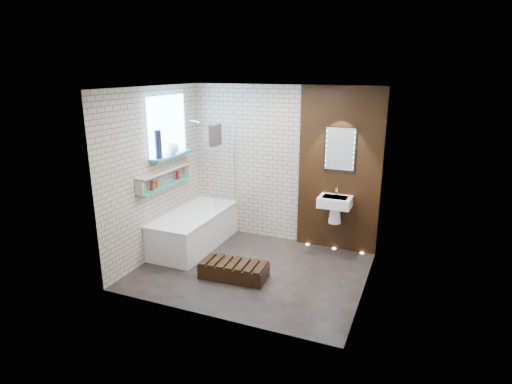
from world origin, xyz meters
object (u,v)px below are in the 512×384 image
at_px(bath_screen, 224,167).
at_px(walnut_step, 234,271).
at_px(bathtub, 194,229).
at_px(washbasin, 335,205).
at_px(led_mirror, 340,149).

distance_m(bath_screen, walnut_step, 1.84).
bearing_deg(bathtub, washbasin, 16.01).
bearing_deg(washbasin, bath_screen, -174.22).
height_order(bathtub, walnut_step, bathtub).
relative_size(bathtub, washbasin, 3.00).
bearing_deg(led_mirror, washbasin, -90.00).
xyz_separation_m(bathtub, walnut_step, (1.08, -0.77, -0.19)).
relative_size(bathtub, bath_screen, 1.24).
distance_m(washbasin, walnut_step, 1.90).
bearing_deg(walnut_step, washbasin, 51.84).
distance_m(bathtub, bath_screen, 1.14).
xyz_separation_m(bathtub, led_mirror, (2.17, 0.78, 1.36)).
distance_m(bathtub, led_mirror, 2.68).
bearing_deg(led_mirror, bathtub, -160.22).
xyz_separation_m(bath_screen, washbasin, (1.82, 0.18, -0.49)).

